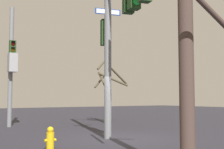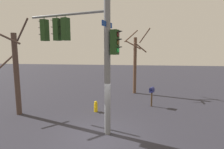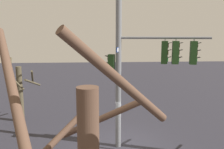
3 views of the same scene
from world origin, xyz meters
name	(u,v)px [view 1 (image 1 of 3)]	position (x,y,z in m)	size (l,w,h in m)	color
ground_plane	(120,139)	(0.00, 0.00, 0.00)	(80.00, 80.00, 0.00)	#2B2A33
main_signal_pole_assembly	(117,10)	(0.46, 0.45, 5.06)	(3.97, 4.93, 9.53)	slate
secondary_pole_assembly	(11,63)	(2.25, -7.44, 3.63)	(0.49, 0.84, 6.88)	slate
fire_hydrant	(50,139)	(3.32, 0.88, 0.34)	(0.38, 0.24, 0.73)	yellow
bare_tree_behind_pole	(186,46)	(2.28, 5.64, 2.73)	(1.57, 1.63, 5.99)	#4A3832
bare_tree_across_street	(108,90)	(-3.78, -6.64, 2.17)	(2.27, 1.96, 4.44)	#4E4632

